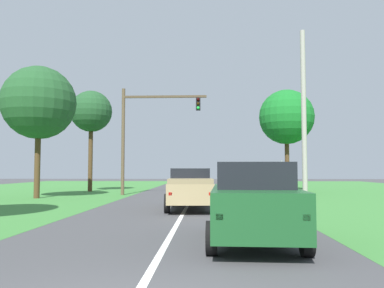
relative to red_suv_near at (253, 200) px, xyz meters
name	(u,v)px	position (x,y,z in m)	size (l,w,h in m)	color
ground_plane	(184,211)	(-2.15, 7.36, -1.04)	(120.00, 120.00, 0.00)	#424244
lane_centre_stripe	(144,283)	(-2.15, -3.64, -1.03)	(0.16, 43.97, 0.01)	white
red_suv_near	(253,200)	(0.00, 0.00, 0.00)	(2.35, 4.93, 1.98)	#194C23
pickup_truck_lead	(190,188)	(-1.94, 8.20, -0.08)	(2.37, 5.64, 1.86)	tan
traffic_light	(144,126)	(-5.68, 18.25, 3.90)	(6.11, 0.40, 7.63)	brown
keep_moving_sign	(282,176)	(2.72, 10.87, 0.43)	(0.60, 0.09, 2.29)	gray
oak_tree_right	(286,117)	(5.44, 23.27, 5.12)	(4.54, 4.54, 8.45)	#4C351E
crossing_suv_far	(256,181)	(2.54, 20.48, -0.10)	(4.40, 2.17, 1.79)	maroon
utility_pole_right	(304,115)	(4.28, 12.43, 3.82)	(0.28, 0.28, 9.71)	#9E998E
extra_tree_1	(91,112)	(-10.84, 22.67, 5.56)	(3.44, 3.44, 8.38)	#4C351E
extra_tree_2	(39,103)	(-11.89, 14.80, 5.01)	(4.66, 4.66, 8.40)	#4C351E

